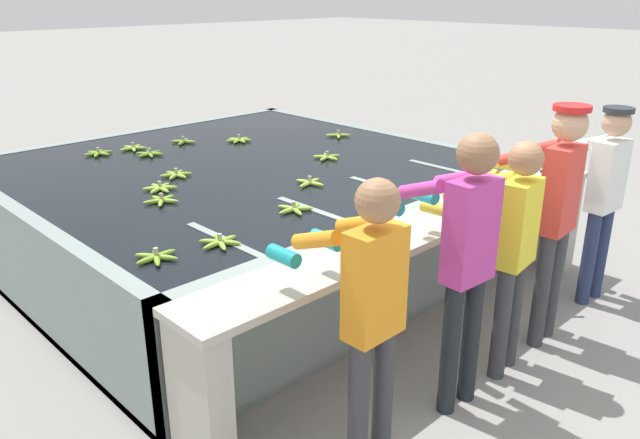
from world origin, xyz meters
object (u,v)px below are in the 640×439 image
banana_bunch_floating_4 (150,154)px  banana_bunch_floating_11 (310,183)px  banana_bunch_floating_5 (156,257)px  banana_bunch_floating_2 (327,157)px  worker_3 (555,202)px  banana_bunch_floating_9 (161,200)px  banana_bunch_floating_13 (133,148)px  knife_0 (551,170)px  banana_bunch_floating_12 (183,141)px  worker_4 (602,187)px  banana_bunch_floating_3 (176,175)px  worker_2 (511,239)px  worker_1 (465,248)px  banana_bunch_floating_6 (160,188)px  banana_bunch_floating_0 (98,153)px  banana_bunch_floating_10 (338,135)px  banana_bunch_floating_8 (220,242)px  banana_bunch_floating_1 (239,140)px  worker_0 (369,302)px  knife_1 (516,194)px  banana_bunch_floating_7 (294,209)px

banana_bunch_floating_4 → banana_bunch_floating_11: size_ratio=1.00×
banana_bunch_floating_5 → banana_bunch_floating_2: bearing=22.1°
worker_3 → banana_bunch_floating_9: bearing=127.8°
banana_bunch_floating_13 → knife_0: bearing=-55.2°
banana_bunch_floating_12 → worker_4: bearing=-68.8°
banana_bunch_floating_3 → worker_4: bearing=-51.4°
worker_2 → banana_bunch_floating_13: 3.99m
worker_1 → banana_bunch_floating_12: 3.89m
banana_bunch_floating_6 → banana_bunch_floating_13: size_ratio=1.02×
banana_bunch_floating_0 → banana_bunch_floating_13: size_ratio=1.02×
banana_bunch_floating_4 → banana_bunch_floating_10: 2.05m
worker_1 → banana_bunch_floating_11: 1.90m
banana_bunch_floating_5 → banana_bunch_floating_0: bearing=71.4°
worker_4 → banana_bunch_floating_9: worker_4 is taller
banana_bunch_floating_10 → banana_bunch_floating_11: size_ratio=0.82×
banana_bunch_floating_8 → banana_bunch_floating_0: bearing=80.0°
worker_1 → banana_bunch_floating_0: bearing=94.9°
banana_bunch_floating_4 → banana_bunch_floating_11: (0.47, -1.80, 0.00)m
banana_bunch_floating_1 → worker_0: bearing=-117.4°
banana_bunch_floating_12 → banana_bunch_floating_9: bearing=-127.1°
worker_3 → banana_bunch_floating_13: size_ratio=6.36×
banana_bunch_floating_2 → banana_bunch_floating_6: 1.69m
worker_0 → banana_bunch_floating_0: bearing=83.5°
worker_2 → banana_bunch_floating_2: worker_2 is taller
banana_bunch_floating_1 → banana_bunch_floating_11: same height
banana_bunch_floating_13 → banana_bunch_floating_4: bearing=-89.5°
worker_0 → banana_bunch_floating_3: (0.60, 2.79, -0.03)m
banana_bunch_floating_11 → knife_1: 1.67m
banana_bunch_floating_7 → banana_bunch_floating_9: same height
worker_4 → knife_1: size_ratio=5.90×
banana_bunch_floating_2 → banana_bunch_floating_10: 0.96m
banana_bunch_floating_4 → worker_3: bearing=-73.1°
banana_bunch_floating_7 → banana_bunch_floating_8: bearing=-169.0°
banana_bunch_floating_5 → banana_bunch_floating_6: same height
worker_2 → banana_bunch_floating_8: (-1.36, 1.28, -0.01)m
banana_bunch_floating_3 → knife_0: size_ratio=0.82×
banana_bunch_floating_4 → banana_bunch_floating_7: same height
worker_0 → banana_bunch_floating_6: size_ratio=5.86×
worker_2 → banana_bunch_floating_0: worker_2 is taller
banana_bunch_floating_7 → knife_1: (1.51, -0.95, -0.01)m
worker_0 → banana_bunch_floating_12: 4.05m
banana_bunch_floating_6 → worker_4: bearing=-45.1°
banana_bunch_floating_11 → worker_1: bearing=-104.7°
worker_4 → banana_bunch_floating_11: bearing=130.6°
worker_0 → knife_1: 2.30m
worker_0 → banana_bunch_floating_8: bearing=91.3°
banana_bunch_floating_6 → banana_bunch_floating_7: size_ratio=1.01×
worker_3 → banana_bunch_floating_13: worker_3 is taller
worker_0 → banana_bunch_floating_3: 2.85m
worker_4 → banana_bunch_floating_13: (-2.00, 3.91, -0.03)m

